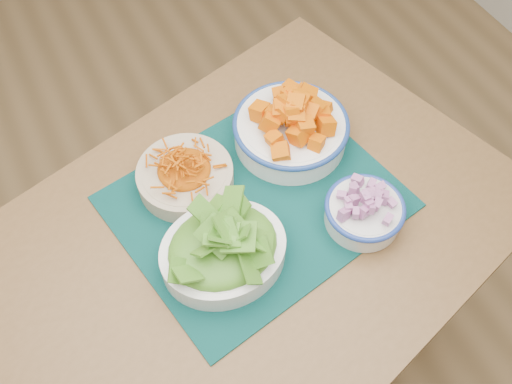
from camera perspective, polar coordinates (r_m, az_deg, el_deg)
ground at (r=1.72m, az=-3.42°, el=-18.29°), size 4.00×4.00×0.00m
table at (r=1.14m, az=-2.13°, el=-7.87°), size 1.22×0.97×0.75m
placemat at (r=1.08m, az=-0.00°, el=-0.95°), size 0.56×0.49×0.00m
carrot_bowl at (r=1.08m, az=-7.14°, el=1.89°), size 0.21×0.21×0.07m
squash_bowl at (r=1.13m, az=3.52°, el=6.72°), size 0.28×0.28×0.10m
lettuce_bowl at (r=0.97m, az=-3.34°, el=-5.48°), size 0.23×0.20×0.10m
onion_bowl at (r=1.04m, az=10.80°, el=-1.73°), size 0.17×0.17×0.07m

